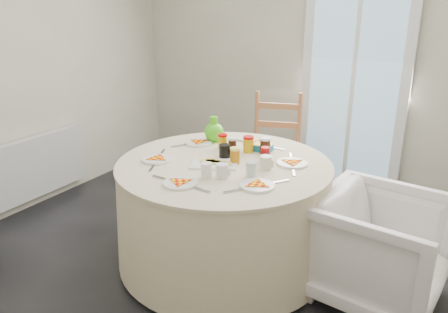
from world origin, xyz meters
The scene contains 13 objects.
floor centered at (0.00, 0.00, 0.00)m, with size 4.00×4.00×0.00m, color black.
wall_back centered at (0.00, 2.00, 1.30)m, with size 4.00×0.02×2.60m, color #BCB5A3.
glass_door centered at (0.40, 1.95, 1.05)m, with size 1.00×0.08×2.10m, color silver.
radiator centered at (-1.94, 0.20, 0.38)m, with size 0.07×1.00×0.55m, color silver.
table centered at (-0.01, 0.23, 0.38)m, with size 1.51×1.51×0.77m, color beige.
wooden_chair centered at (-0.09, 1.28, 0.47)m, with size 0.46×0.44×1.03m, color #AC6A38, non-canonical shape.
armchair centered at (1.04, 0.33, 0.39)m, with size 0.75×0.70×0.77m, color silver.
place_settings centered at (-0.01, 0.23, 0.77)m, with size 1.13×1.13×0.02m, color white, non-canonical shape.
jar_cluster centered at (0.02, 0.44, 0.82)m, with size 0.45×0.22×0.13m, color #AF7628, non-canonical shape.
butter_tub centered at (0.12, 0.58, 0.79)m, with size 0.14×0.10×0.06m, color #1073A2.
green_pitcher centered at (-0.32, 0.60, 0.87)m, with size 0.15×0.15×0.19m, color #48C819, non-canonical shape.
cheese_platter centered at (-0.04, 0.15, 0.77)m, with size 0.31×0.20×0.04m, color silver, non-canonical shape.
mugs_glasses centered at (0.12, 0.21, 0.81)m, with size 0.60×0.60×0.11m, color #9B9B9B, non-canonical shape.
Camera 1 is at (1.39, -2.18, 1.79)m, focal length 35.00 mm.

